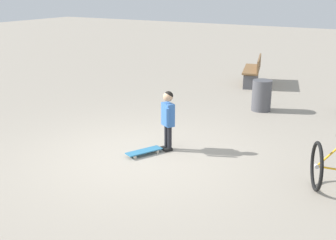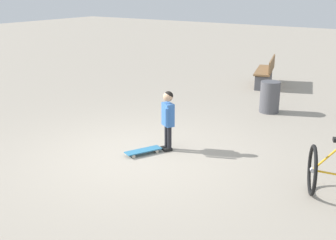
{
  "view_description": "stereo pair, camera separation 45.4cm",
  "coord_description": "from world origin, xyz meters",
  "px_view_note": "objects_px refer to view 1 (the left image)",
  "views": [
    {
      "loc": [
        -3.85,
        5.58,
        2.78
      ],
      "look_at": [
        -0.25,
        -0.54,
        0.55
      ],
      "focal_mm": 46.0,
      "sensor_mm": 36.0,
      "label": 1
    },
    {
      "loc": [
        -4.23,
        5.34,
        2.78
      ],
      "look_at": [
        -0.25,
        -0.54,
        0.55
      ],
      "focal_mm": 46.0,
      "sensor_mm": 36.0,
      "label": 2
    }
  ],
  "objects_px": {
    "skateboard": "(144,151)",
    "trash_bin": "(262,95)",
    "child_person": "(168,114)",
    "street_bench": "(253,70)"
  },
  "relations": [
    {
      "from": "child_person",
      "to": "street_bench",
      "type": "height_order",
      "value": "child_person"
    },
    {
      "from": "skateboard",
      "to": "trash_bin",
      "type": "bearing_deg",
      "value": -102.65
    },
    {
      "from": "child_person",
      "to": "street_bench",
      "type": "relative_size",
      "value": 0.64
    },
    {
      "from": "skateboard",
      "to": "trash_bin",
      "type": "relative_size",
      "value": 0.94
    },
    {
      "from": "child_person",
      "to": "skateboard",
      "type": "xyz_separation_m",
      "value": [
        0.24,
        0.41,
        -0.6
      ]
    },
    {
      "from": "skateboard",
      "to": "trash_bin",
      "type": "height_order",
      "value": "trash_bin"
    },
    {
      "from": "skateboard",
      "to": "street_bench",
      "type": "distance_m",
      "value": 6.24
    },
    {
      "from": "skateboard",
      "to": "street_bench",
      "type": "relative_size",
      "value": 0.4
    },
    {
      "from": "skateboard",
      "to": "child_person",
      "type": "bearing_deg",
      "value": -120.18
    },
    {
      "from": "skateboard",
      "to": "trash_bin",
      "type": "xyz_separation_m",
      "value": [
        -0.82,
        -3.66,
        0.3
      ]
    }
  ]
}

